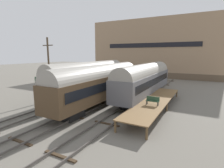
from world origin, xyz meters
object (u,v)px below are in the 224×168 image
(train_car_brown, at_px, (100,82))
(person_worker, at_px, (51,109))
(utility_pole, at_px, (49,69))
(train_car_green, at_px, (90,76))
(train_car_grey, at_px, (145,79))
(bench, at_px, (153,100))

(train_car_brown, relative_size, person_worker, 10.14)
(train_car_brown, height_order, person_worker, train_car_brown)
(person_worker, relative_size, utility_pole, 0.20)
(utility_pole, bearing_deg, train_car_green, 59.73)
(train_car_green, relative_size, person_worker, 10.16)
(person_worker, bearing_deg, utility_pole, 137.72)
(train_car_green, height_order, person_worker, train_car_green)
(train_car_grey, height_order, utility_pole, utility_pole)
(bench, height_order, utility_pole, utility_pole)
(train_car_brown, xyz_separation_m, person_worker, (-1.58, -6.88, -1.89))
(bench, bearing_deg, train_car_grey, 113.65)
(train_car_grey, height_order, person_worker, train_car_grey)
(train_car_green, relative_size, train_car_grey, 0.99)
(train_car_brown, relative_size, bench, 12.57)
(train_car_grey, xyz_separation_m, utility_pole, (-11.17, -7.92, 1.61))
(train_car_grey, distance_m, bench, 7.66)
(train_car_grey, relative_size, utility_pole, 2.06)
(train_car_green, bearing_deg, train_car_brown, -40.10)
(train_car_green, height_order, train_car_grey, train_car_green)
(train_car_brown, height_order, train_car_green, train_car_green)
(train_car_green, height_order, bench, train_car_green)
(person_worker, distance_m, utility_pole, 8.25)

